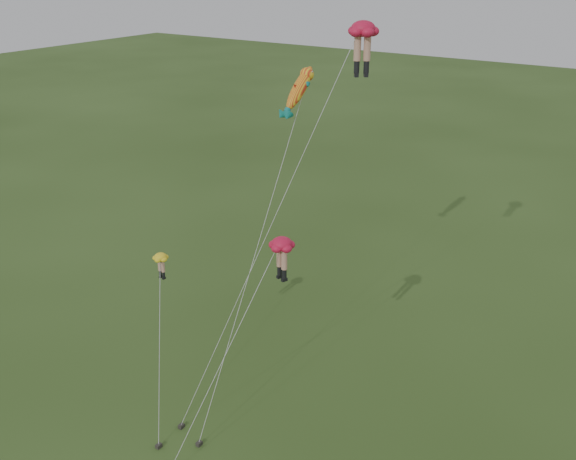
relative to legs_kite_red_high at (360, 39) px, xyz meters
The scene contains 5 objects.
ground 23.82m from the legs_kite_red_high, 130.71° to the right, with size 300.00×300.00×0.00m, color #2D4418.
legs_kite_red_high is the anchor object (origin of this frame).
legs_kite_red_mid 11.61m from the legs_kite_red_high, 131.73° to the right, with size 3.50×8.47×11.94m.
legs_kite_yellow 17.99m from the legs_kite_red_high, 159.95° to the right, with size 4.76×6.07×9.12m.
fish_kite 7.74m from the legs_kite_red_high, 148.56° to the left, with size 1.28×13.00×19.97m.
Camera 1 is at (20.79, -22.19, 25.95)m, focal length 40.00 mm.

